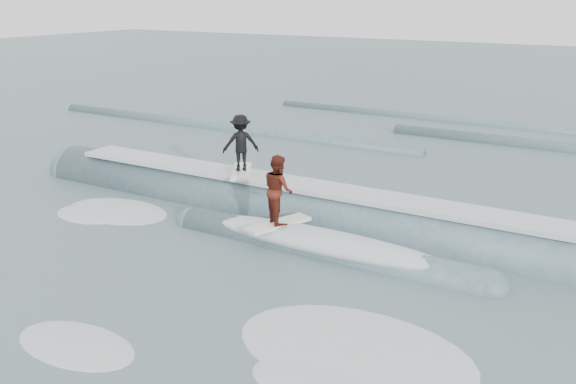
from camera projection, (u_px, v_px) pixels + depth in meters
The scene contains 6 objects.
ground at pixel (222, 265), 16.66m from camera, with size 160.00×160.00×0.00m, color #405B5E.
breaking_wave at pixel (307, 220), 19.80m from camera, with size 22.61×3.82×2.07m.
surfer_black at pixel (241, 145), 20.77m from camera, with size 1.49×2.00×1.94m.
surfer_red at pixel (278, 192), 17.77m from camera, with size 1.22×2.07×2.04m.
whitewater at pixel (210, 294), 15.10m from camera, with size 13.96×8.35×0.10m.
far_swells at pixel (443, 139), 31.03m from camera, with size 41.14×8.65×0.80m.
Camera 1 is at (9.32, -12.29, 6.80)m, focal length 40.00 mm.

